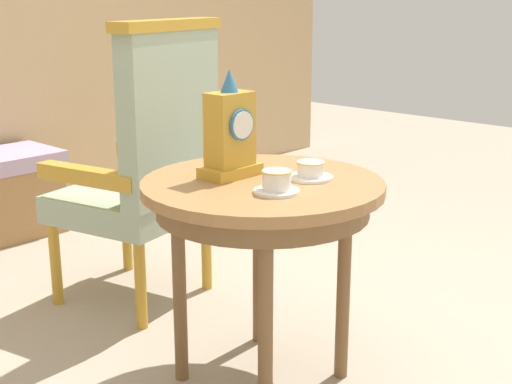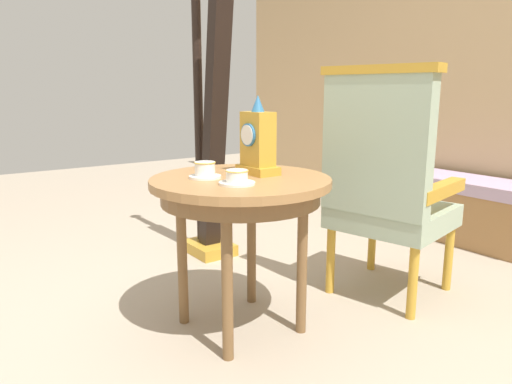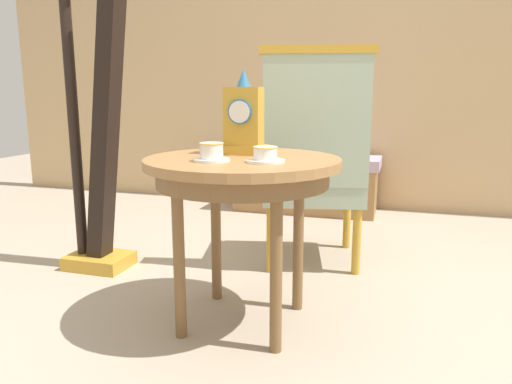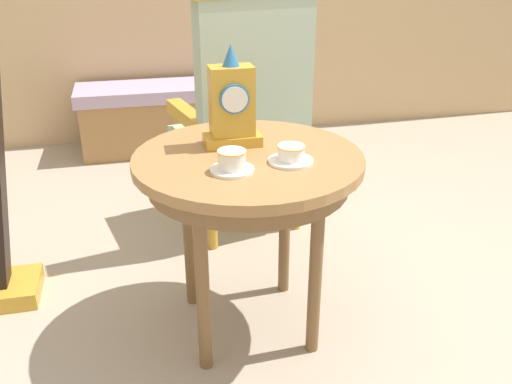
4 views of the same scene
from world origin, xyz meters
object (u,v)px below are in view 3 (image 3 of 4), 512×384
object	(u,v)px
teacup_right	(265,155)
mantel_clock	(244,121)
window_bench	(306,183)
side_table	(242,177)
armchair	(314,157)
harp	(97,130)
teacup_left	(211,153)

from	to	relation	value
teacup_right	mantel_clock	bearing A→B (deg)	125.88
window_bench	side_table	bearing A→B (deg)	-86.10
teacup_right	armchair	bearing A→B (deg)	88.07
side_table	harp	bearing A→B (deg)	157.19
teacup_right	armchair	distance (m)	0.85
side_table	mantel_clock	world-z (taller)	mantel_clock
armchair	side_table	bearing A→B (deg)	-101.19
mantel_clock	armchair	bearing A→B (deg)	74.58
mantel_clock	window_bench	bearing A→B (deg)	93.27
teacup_left	window_bench	size ratio (longest dim) A/B	0.12
armchair	harp	bearing A→B (deg)	-160.95
side_table	window_bench	bearing A→B (deg)	93.90
side_table	teacup_right	distance (m)	0.18
side_table	teacup_right	xyz separation A→B (m)	(0.12, -0.09, 0.10)
teacup_right	mantel_clock	xyz separation A→B (m)	(-0.15, 0.20, 0.11)
side_table	harp	world-z (taller)	harp
armchair	window_bench	bearing A→B (deg)	102.91
teacup_right	armchair	size ratio (longest dim) A/B	0.12
teacup_left	armchair	xyz separation A→B (m)	(0.22, 0.87, -0.11)
mantel_clock	harp	size ratio (longest dim) A/B	0.19
teacup_left	teacup_right	bearing A→B (deg)	9.04
armchair	window_bench	size ratio (longest dim) A/B	1.00
armchair	harp	world-z (taller)	harp
teacup_right	harp	bearing A→B (deg)	155.11
side_table	mantel_clock	bearing A→B (deg)	104.45
side_table	window_bench	size ratio (longest dim) A/B	0.66
teacup_left	window_bench	bearing A→B (deg)	91.66
teacup_right	mantel_clock	size ratio (longest dim) A/B	0.42
teacup_right	harp	size ratio (longest dim) A/B	0.08
window_bench	harp	bearing A→B (deg)	-115.81
side_table	mantel_clock	size ratio (longest dim) A/B	2.24
teacup_left	teacup_right	size ratio (longest dim) A/B	0.95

